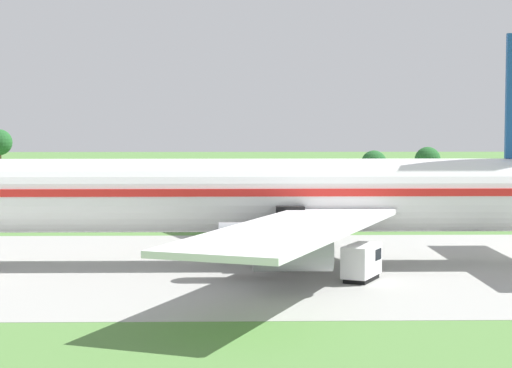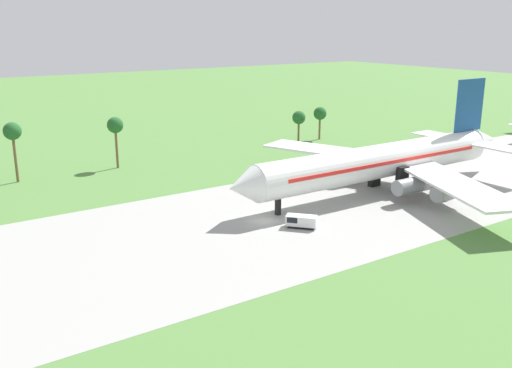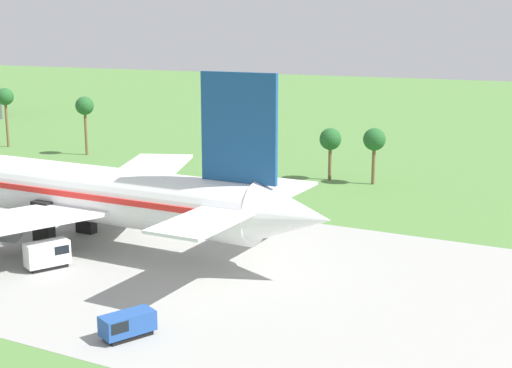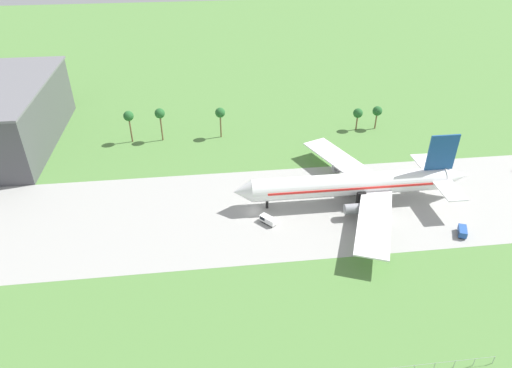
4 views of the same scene
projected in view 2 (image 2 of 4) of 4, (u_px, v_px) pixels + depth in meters
The scene contains 6 objects.
ground_plane at pixel (264, 221), 93.87m from camera, with size 600.00×600.00×0.00m, color #517F3D.
taxiway_strip at pixel (264, 221), 93.87m from camera, with size 320.00×44.00×0.02m.
jet_airliner at pixel (385, 161), 109.11m from camera, with size 69.45×62.81×20.31m.
baggage_tug at pixel (300, 221), 90.61m from camera, with size 4.71×4.97×2.01m.
fuel_truck at pixel (442, 188), 106.95m from camera, with size 3.74×4.87×2.89m.
palm_tree_row at pixel (161, 125), 132.20m from camera, with size 95.08×3.60×12.39m.
Camera 2 is at (-50.66, -72.81, 31.35)m, focal length 40.00 mm.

